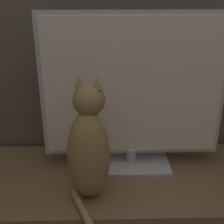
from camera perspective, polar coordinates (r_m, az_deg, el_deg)
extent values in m
cube|color=brown|center=(1.55, 1.72, -19.02)|extent=(1.48, 0.53, 0.50)
cube|color=#B7B7BC|center=(1.46, 3.48, -9.32)|extent=(0.34, 0.21, 0.02)
cylinder|color=#B7B7BC|center=(1.44, 3.53, -7.89)|extent=(0.04, 0.04, 0.07)
cube|color=#B7B7BC|center=(1.30, 3.85, 4.49)|extent=(0.77, 0.02, 0.62)
cube|color=silver|center=(1.29, 3.91, 4.28)|extent=(0.74, 0.01, 0.58)
ellipsoid|color=#997547|center=(1.19, -4.28, -8.03)|extent=(0.19, 0.18, 0.37)
ellipsoid|color=silver|center=(1.24, -3.63, -7.49)|extent=(0.10, 0.07, 0.20)
sphere|color=#997547|center=(1.11, -4.24, 2.20)|extent=(0.14, 0.14, 0.12)
cone|color=#997547|center=(1.10, -6.00, 5.56)|extent=(0.04, 0.04, 0.04)
cone|color=#997547|center=(1.08, -2.67, 5.38)|extent=(0.04, 0.04, 0.04)
cylinder|color=#997547|center=(1.20, -5.35, -17.46)|extent=(0.11, 0.21, 0.03)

